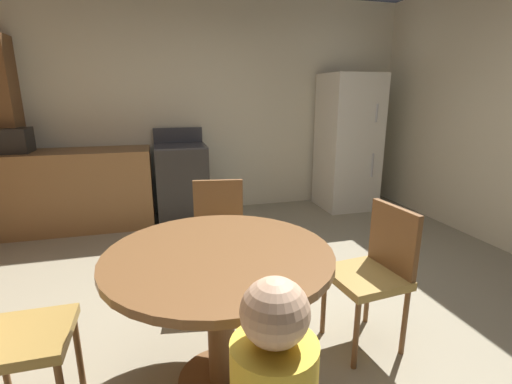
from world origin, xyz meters
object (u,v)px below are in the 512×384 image
at_px(refrigerator, 348,143).
at_px(dining_table, 220,282).
at_px(microwave, 7,141).
at_px(chair_east, 375,267).
at_px(chair_west, 4,330).
at_px(chair_north, 219,231).
at_px(oven_range, 182,182).

bearing_deg(refrigerator, dining_table, -128.93).
bearing_deg(microwave, refrigerator, -0.72).
height_order(refrigerator, chair_east, refrigerator).
distance_m(refrigerator, chair_west, 4.18).
relative_size(refrigerator, chair_east, 2.02).
xyz_separation_m(chair_north, chair_east, (0.80, -0.85, 0.00)).
bearing_deg(refrigerator, chair_west, -139.25).
xyz_separation_m(chair_west, chair_north, (1.12, 0.95, 0.00)).
height_order(dining_table, chair_west, chair_west).
bearing_deg(chair_east, oven_range, -76.35).
xyz_separation_m(dining_table, chair_north, (0.16, 0.95, -0.10)).
distance_m(oven_range, chair_north, 1.83).
height_order(oven_range, microwave, microwave).
distance_m(refrigerator, chair_north, 2.73).
bearing_deg(chair_west, oven_range, 70.73).
xyz_separation_m(oven_range, chair_west, (-0.97, -2.77, 0.03)).
xyz_separation_m(microwave, chair_north, (1.93, -1.82, -0.53)).
distance_m(refrigerator, microwave, 3.97).
bearing_deg(refrigerator, chair_east, -115.33).
bearing_deg(chair_north, chair_east, 52.58).
bearing_deg(chair_west, refrigerator, 40.73).
height_order(dining_table, chair_north, chair_north).
distance_m(refrigerator, dining_table, 3.51).
xyz_separation_m(oven_range, microwave, (-1.78, -0.00, 0.56)).
bearing_deg(oven_range, chair_east, -70.51).
distance_m(chair_west, chair_north, 1.46).
height_order(oven_range, dining_table, oven_range).
distance_m(microwave, chair_north, 2.71).
height_order(oven_range, chair_west, oven_range).
bearing_deg(chair_east, microwave, -50.21).
relative_size(dining_table, chair_west, 1.29).
bearing_deg(chair_north, oven_range, -166.06).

